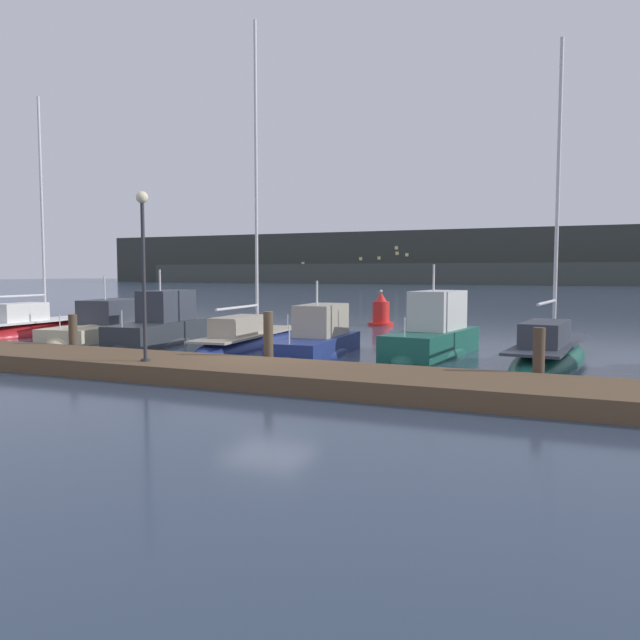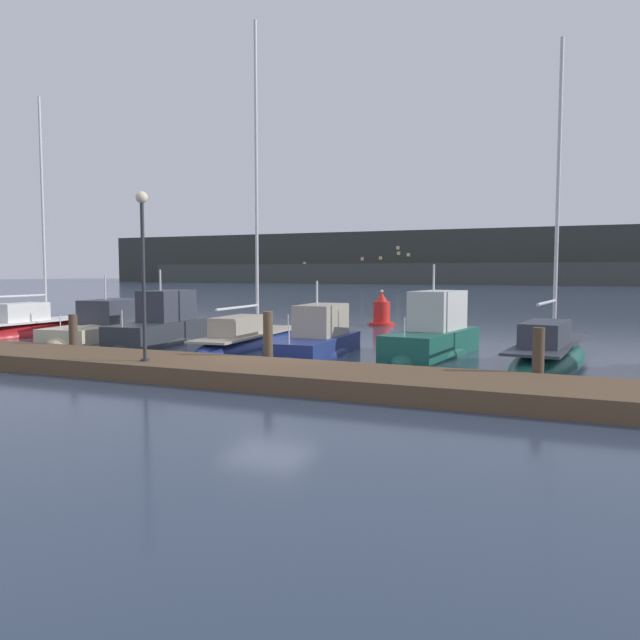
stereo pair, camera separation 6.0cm
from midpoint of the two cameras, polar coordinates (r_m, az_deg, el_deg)
name	(u,v)px [view 2 (the right image)]	position (r m, az deg, el deg)	size (l,w,h in m)	color
ground_plane	(268,371)	(17.98, -4.64, -4.66)	(400.00, 400.00, 0.00)	#2D3D51
dock	(238,372)	(16.51, -7.36, -4.70)	(38.94, 2.80, 0.45)	brown
mooring_pile_1	(73,336)	(22.24, -21.55, -1.36)	(0.28, 0.28, 1.43)	#4C3D2D
mooring_pile_2	(268,341)	(17.85, -4.68, -1.95)	(0.28, 0.28, 1.71)	#4C3D2D
mooring_pile_3	(538,359)	(15.83, 19.42, -3.37)	(0.28, 0.28, 1.51)	#4C3D2D
sailboat_berth_1	(35,331)	(30.98, -24.55, -0.88)	(2.12, 7.02, 11.27)	red
motorboat_berth_2	(106,332)	(28.51, -18.93, -1.06)	(3.30, 7.01, 3.33)	beige
motorboat_berth_3	(161,335)	(25.31, -14.27, -1.31)	(2.50, 6.05, 3.57)	#2D3338
sailboat_berth_4	(249,342)	(23.89, -6.42, -2.03)	(2.32, 8.29, 12.90)	navy
motorboat_berth_5	(317,347)	(21.28, -0.22, -2.52)	(2.11, 5.59, 3.16)	navy
motorboat_berth_6	(433,345)	(21.56, 10.34, -2.22)	(2.63, 5.77, 3.78)	#195647
sailboat_berth_7	(549,357)	(20.87, 20.31, -3.19)	(2.71, 8.42, 10.70)	#195647
channel_buoy	(382,312)	(33.16, 5.71, 0.70)	(1.35, 1.35, 1.90)	red
dock_lamppost	(143,250)	(17.22, -15.80, 6.21)	(0.32, 0.32, 4.50)	#2D2D33
hillside_backdrop	(534,259)	(153.98, 19.01, 5.32)	(240.00, 23.00, 12.85)	#333833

